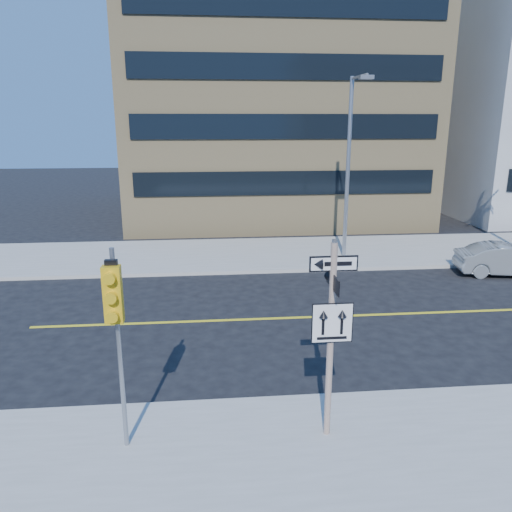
{
  "coord_description": "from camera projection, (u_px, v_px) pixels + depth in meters",
  "views": [
    {
      "loc": [
        -2.27,
        -11.19,
        6.31
      ],
      "look_at": [
        -0.83,
        4.0,
        2.16
      ],
      "focal_mm": 35.0,
      "sensor_mm": 36.0,
      "label": 1
    }
  ],
  "objects": [
    {
      "name": "sign_pole",
      "position": [
        331.0,
        330.0,
        9.56
      ],
      "size": [
        0.92,
        0.92,
        4.06
      ],
      "color": "beige",
      "rests_on": "near_sidewalk"
    },
    {
      "name": "streetlight_a",
      "position": [
        350.0,
        157.0,
        22.06
      ],
      "size": [
        0.55,
        2.25,
        8.0
      ],
      "color": "gray",
      "rests_on": "far_sidewalk"
    },
    {
      "name": "traffic_signal",
      "position": [
        115.0,
        311.0,
        8.9
      ],
      "size": [
        0.32,
        0.45,
        4.0
      ],
      "color": "gray",
      "rests_on": "near_sidewalk"
    },
    {
      "name": "ground",
      "position": [
        303.0,
        379.0,
        12.62
      ],
      "size": [
        120.0,
        120.0,
        0.0
      ],
      "primitive_type": "plane",
      "color": "black",
      "rests_on": "ground"
    },
    {
      "name": "building_brick",
      "position": [
        268.0,
        80.0,
        34.45
      ],
      "size": [
        18.0,
        18.0,
        18.0
      ],
      "primitive_type": "cube",
      "color": "tan",
      "rests_on": "ground"
    },
    {
      "name": "parked_car_b",
      "position": [
        507.0,
        260.0,
        20.89
      ],
      "size": [
        2.1,
        4.22,
        1.33
      ],
      "primitive_type": "imported",
      "rotation": [
        0.0,
        0.0,
        1.39
      ],
      "color": "gray",
      "rests_on": "ground"
    }
  ]
}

